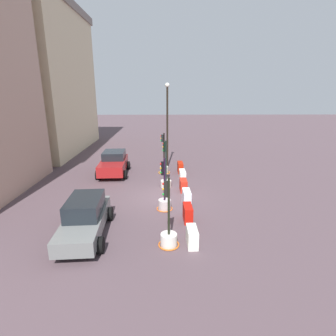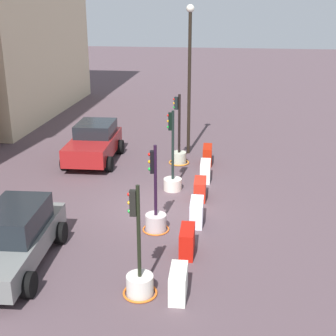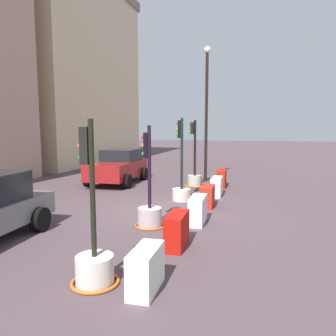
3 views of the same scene
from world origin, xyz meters
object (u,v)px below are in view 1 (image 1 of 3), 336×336
object	(u,v)px
traffic_light_1	(164,201)
street_lamp_post	(167,119)
construction_barrier_0	(192,237)
construction_barrier_3	(183,185)
construction_barrier_4	(182,176)
traffic_light_3	(164,167)
construction_barrier_5	(180,167)
car_red_compact	(114,163)
traffic_light_2	(166,180)
construction_barrier_2	(187,197)
construction_barrier_1	(188,213)
traffic_light_0	(169,236)
car_grey_saloon	(85,217)

from	to	relation	value
traffic_light_1	street_lamp_post	size ratio (longest dim) A/B	0.42
construction_barrier_0	construction_barrier_3	xyz separation A→B (m)	(6.33, -0.08, -0.00)
traffic_light_1	construction_barrier_0	size ratio (longest dim) A/B	2.88
construction_barrier_4	traffic_light_3	bearing A→B (deg)	34.14
construction_barrier_3	construction_barrier_5	size ratio (longest dim) A/B	0.93
car_red_compact	traffic_light_2	bearing A→B (deg)	-127.33
traffic_light_1	traffic_light_2	distance (m)	3.52
traffic_light_1	car_red_compact	bearing A→B (deg)	30.98
construction_barrier_2	construction_barrier_5	size ratio (longest dim) A/B	1.02
traffic_light_3	car_red_compact	size ratio (longest dim) A/B	0.76
traffic_light_3	construction_barrier_5	xyz separation A→B (m)	(0.09, -1.30, -0.10)
construction_barrier_3	construction_barrier_0	bearing A→B (deg)	179.29
traffic_light_3	construction_barrier_4	world-z (taller)	traffic_light_3
traffic_light_1	construction_barrier_1	xyz separation A→B (m)	(-1.38, -1.17, -0.06)
traffic_light_0	car_red_compact	bearing A→B (deg)	22.14
traffic_light_1	construction_barrier_3	size ratio (longest dim) A/B	2.84
traffic_light_0	car_grey_saloon	bearing A→B (deg)	75.63
traffic_light_1	construction_barrier_5	world-z (taller)	traffic_light_1
traffic_light_0	street_lamp_post	xyz separation A→B (m)	(11.91, -0.09, 3.64)
construction_barrier_3	car_grey_saloon	distance (m)	7.25
construction_barrier_0	traffic_light_0	bearing A→B (deg)	91.57
car_red_compact	traffic_light_0	bearing A→B (deg)	-157.86
street_lamp_post	traffic_light_2	bearing A→B (deg)	178.14
traffic_light_2	street_lamp_post	world-z (taller)	street_lamp_post
street_lamp_post	traffic_light_0	bearing A→B (deg)	179.58
construction_barrier_3	car_red_compact	size ratio (longest dim) A/B	0.24
construction_barrier_3	car_red_compact	distance (m)	6.51
traffic_light_2	construction_barrier_0	bearing A→B (deg)	-171.47
construction_barrier_2	construction_barrier_4	world-z (taller)	construction_barrier_2
construction_barrier_1	construction_barrier_3	bearing A→B (deg)	-1.01
construction_barrier_5	car_grey_saloon	world-z (taller)	car_grey_saloon
car_grey_saloon	construction_barrier_2	bearing A→B (deg)	-55.60
construction_barrier_1	construction_barrier_4	bearing A→B (deg)	-1.37
construction_barrier_4	traffic_light_2	bearing A→B (deg)	136.15
car_grey_saloon	car_red_compact	distance (m)	9.27
construction_barrier_1	construction_barrier_5	xyz separation A→B (m)	(8.22, -0.11, 0.01)
traffic_light_1	construction_barrier_3	bearing A→B (deg)	-24.02
traffic_light_1	construction_barrier_2	bearing A→B (deg)	-61.54
traffic_light_2	construction_barrier_0	size ratio (longest dim) A/B	3.18
construction_barrier_0	construction_barrier_5	distance (m)	10.40
construction_barrier_0	construction_barrier_5	world-z (taller)	construction_barrier_5
traffic_light_2	construction_barrier_4	size ratio (longest dim) A/B	2.75
construction_barrier_0	construction_barrier_3	size ratio (longest dim) A/B	0.98
car_grey_saloon	car_red_compact	xyz separation A→B (m)	(9.26, 0.42, 0.02)
traffic_light_0	traffic_light_2	distance (m)	7.10
traffic_light_0	construction_barrier_5	xyz separation A→B (m)	(10.42, -1.11, -0.03)
traffic_light_3	construction_barrier_0	world-z (taller)	traffic_light_3
construction_barrier_2	car_grey_saloon	bearing A→B (deg)	124.40
construction_barrier_4	street_lamp_post	distance (m)	5.24
construction_barrier_1	car_grey_saloon	xyz separation A→B (m)	(-1.25, 4.73, 0.44)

